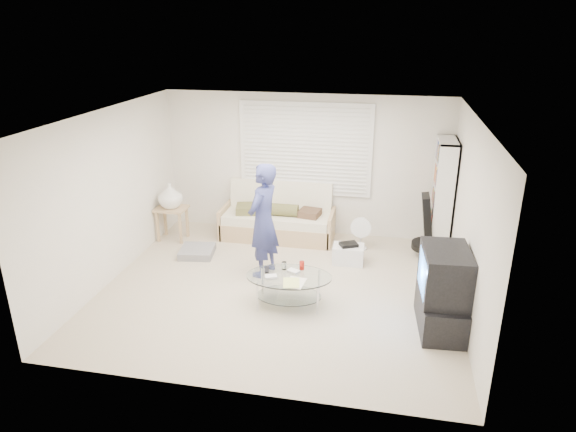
% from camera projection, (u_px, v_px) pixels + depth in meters
% --- Properties ---
extents(ground, '(5.00, 5.00, 0.00)m').
position_uv_depth(ground, '(279.00, 289.00, 7.43)').
color(ground, tan).
rests_on(ground, ground).
extents(room_shell, '(5.02, 4.52, 2.51)m').
position_uv_depth(room_shell, '(285.00, 171.00, 7.29)').
color(room_shell, silver).
rests_on(room_shell, ground).
extents(window_blinds, '(2.32, 0.08, 1.62)m').
position_uv_depth(window_blinds, '(305.00, 149.00, 8.90)').
color(window_blinds, silver).
rests_on(window_blinds, ground).
extents(futon_sofa, '(1.98, 0.80, 0.97)m').
position_uv_depth(futon_sofa, '(278.00, 220.00, 9.11)').
color(futon_sofa, tan).
rests_on(futon_sofa, ground).
extents(grey_floor_pillow, '(0.61, 0.61, 0.12)m').
position_uv_depth(grey_floor_pillow, '(197.00, 252.00, 8.49)').
color(grey_floor_pillow, gray).
rests_on(grey_floor_pillow, ground).
extents(side_table, '(0.52, 0.42, 1.04)m').
position_uv_depth(side_table, '(170.00, 198.00, 8.86)').
color(side_table, tan).
rests_on(side_table, ground).
extents(bookshelf, '(0.30, 0.80, 1.91)m').
position_uv_depth(bookshelf, '(442.00, 198.00, 8.31)').
color(bookshelf, white).
rests_on(bookshelf, ground).
extents(guitar_case, '(0.37, 0.38, 1.04)m').
position_uv_depth(guitar_case, '(426.00, 230.00, 8.29)').
color(guitar_case, black).
rests_on(guitar_case, ground).
extents(floor_fan, '(0.34, 0.23, 0.58)m').
position_uv_depth(floor_fan, '(361.00, 231.00, 8.62)').
color(floor_fan, white).
rests_on(floor_fan, ground).
extents(storage_bin, '(0.49, 0.35, 0.34)m').
position_uv_depth(storage_bin, '(348.00, 254.00, 8.18)').
color(storage_bin, white).
rests_on(storage_bin, ground).
extents(tv_unit, '(0.60, 1.02, 1.07)m').
position_uv_depth(tv_unit, '(443.00, 291.00, 6.31)').
color(tv_unit, black).
rests_on(tv_unit, ground).
extents(coffee_table, '(1.22, 0.84, 0.55)m').
position_uv_depth(coffee_table, '(289.00, 281.00, 6.91)').
color(coffee_table, silver).
rests_on(coffee_table, ground).
extents(standing_person, '(0.58, 0.73, 1.74)m').
position_uv_depth(standing_person, '(263.00, 221.00, 7.57)').
color(standing_person, navy).
rests_on(standing_person, ground).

